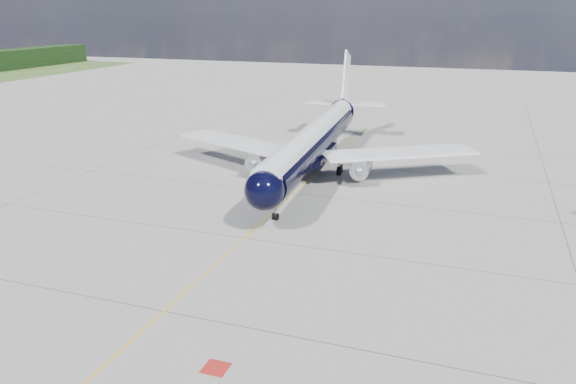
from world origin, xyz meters
name	(u,v)px	position (x,y,z in m)	size (l,w,h in m)	color
ground	(306,182)	(0.00, 30.00, 0.00)	(320.00, 320.00, 0.00)	gray
taxiway_centerline	(293,193)	(0.00, 25.00, 0.00)	(0.16, 160.00, 0.01)	#E4A60C
red_marking	(216,368)	(6.80, -10.00, 0.00)	(1.60, 1.60, 0.01)	maroon
main_airliner	(316,139)	(-0.19, 34.82, 4.70)	(42.95, 52.40, 15.13)	black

